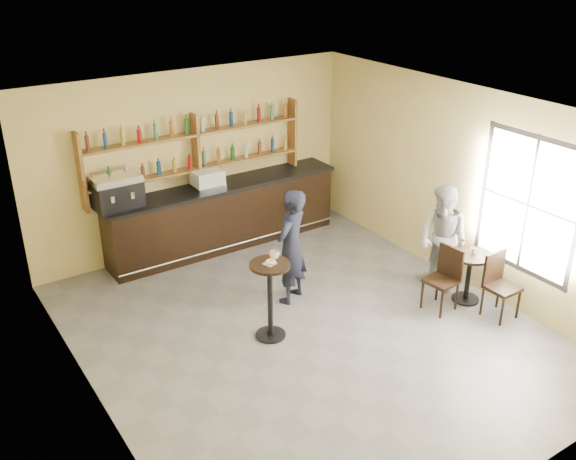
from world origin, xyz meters
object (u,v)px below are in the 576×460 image
man_main (291,247)px  pedestal_table (270,301)px  espresso_machine (117,192)px  pastry_case (207,179)px  bar_counter (224,215)px  chair_south (502,287)px  patron_second (443,239)px  cafe_table (468,277)px  chair_west (441,280)px

man_main → pedestal_table: bearing=12.3°
espresso_machine → pastry_case: bearing=-3.5°
bar_counter → chair_south: (2.27, -4.41, -0.10)m
patron_second → chair_south: bearing=3.5°
bar_counter → pastry_case: size_ratio=8.35×
bar_counter → cafe_table: bar_counter is taller
man_main → chair_west: 2.31m
espresso_machine → patron_second: bearing=-42.9°
man_main → bar_counter: bearing=-119.5°
pedestal_table → cafe_table: size_ratio=1.44×
pedestal_table → chair_south: pedestal_table is taller
pastry_case → man_main: (0.23, -2.27, -0.44)m
bar_counter → patron_second: (2.12, -3.30, 0.27)m
pedestal_table → man_main: man_main is taller
chair_west → patron_second: patron_second is taller
bar_counter → cafe_table: 4.41m
espresso_machine → cafe_table: size_ratio=0.94×
bar_counter → cafe_table: size_ratio=5.47×
bar_counter → espresso_machine: size_ratio=5.83×
pedestal_table → patron_second: bearing=-6.5°
bar_counter → patron_second: bearing=-57.3°
chair_west → chair_south: (0.60, -0.65, 0.00)m
bar_counter → chair_south: bearing=-62.8°
pastry_case → patron_second: (2.40, -3.30, -0.48)m
bar_counter → patron_second: 3.94m
man_main → chair_south: 3.18m
man_main → cafe_table: 2.79m
pastry_case → chair_south: bearing=-65.8°
pedestal_table → chair_south: 3.45m
pastry_case → pedestal_table: (-0.58, -2.96, -0.77)m
man_main → chair_south: man_main is taller
bar_counter → pedestal_table: 3.09m
cafe_table → espresso_machine: bearing=137.1°
patron_second → espresso_machine: bearing=-133.3°
pastry_case → pedestal_table: bearing=-106.9°
espresso_machine → patron_second: 5.23m
pastry_case → chair_west: 4.32m
espresso_machine → chair_west: (3.56, -3.76, -0.97)m
cafe_table → chair_west: chair_west is taller
pedestal_table → cafe_table: pedestal_table is taller
chair_south → patron_second: patron_second is taller
pedestal_table → chair_south: bearing=-24.8°
patron_second → chair_west: bearing=-48.9°
chair_west → espresso_machine: bearing=-143.2°
bar_counter → chair_west: (1.67, -3.76, -0.10)m
man_main → patron_second: (2.17, -1.03, -0.04)m
cafe_table → chair_south: size_ratio=0.81×
bar_counter → chair_west: 4.11m
bar_counter → espresso_machine: 2.08m
pastry_case → cafe_table: bearing=-62.6°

